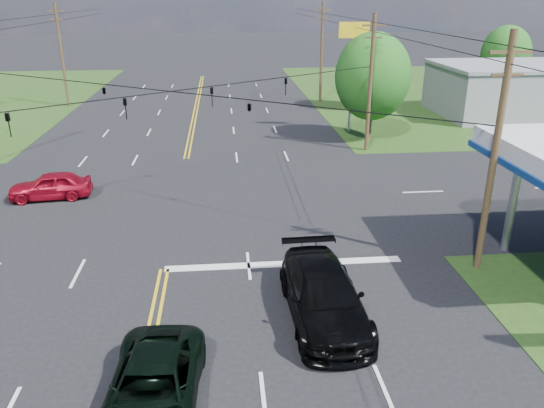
{
  "coord_description": "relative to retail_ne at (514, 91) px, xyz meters",
  "views": [
    {
      "loc": [
        2.63,
        -15.75,
        10.61
      ],
      "look_at": [
        4.67,
        6.0,
        1.97
      ],
      "focal_mm": 35.0,
      "sensor_mm": 36.0,
      "label": 1
    }
  ],
  "objects": [
    {
      "name": "ground",
      "position": [
        -30.0,
        -20.0,
        -2.2
      ],
      "size": [
        280.0,
        280.0,
        0.0
      ],
      "primitive_type": "plane",
      "color": "black",
      "rests_on": "ground"
    },
    {
      "name": "retail_ne",
      "position": [
        0.0,
        0.0,
        0.0
      ],
      "size": [
        14.0,
        10.0,
        4.4
      ],
      "primitive_type": "cube",
      "color": "gray",
      "rests_on": "ground"
    },
    {
      "name": "pole_right_far",
      "position": [
        -17.0,
        8.0,
        2.97
      ],
      "size": [
        1.6,
        0.28,
        10.0
      ],
      "color": "#3E2C1A",
      "rests_on": "ground"
    },
    {
      "name": "tree_right_a",
      "position": [
        -16.0,
        -8.0,
        2.67
      ],
      "size": [
        5.7,
        5.7,
        8.18
      ],
      "color": "#3E2C1A",
      "rests_on": "ground"
    },
    {
      "name": "power_lines",
      "position": [
        -30.0,
        -22.0,
        6.4
      ],
      "size": [
        26.04,
        100.0,
        0.64
      ],
      "color": "black",
      "rests_on": "ground"
    },
    {
      "name": "tree_far_r",
      "position": [
        4.0,
        10.0,
        2.34
      ],
      "size": [
        5.32,
        5.32,
        7.63
      ],
      "color": "#3E2C1A",
      "rests_on": "ground"
    },
    {
      "name": "grass_ne",
      "position": [
        5.0,
        12.0,
        -2.2
      ],
      "size": [
        46.0,
        48.0,
        0.03
      ],
      "primitive_type": "cube",
      "color": "#253A12",
      "rests_on": "ground"
    },
    {
      "name": "suv_black",
      "position": [
        -24.09,
        -32.05,
        -1.3
      ],
      "size": [
        2.7,
        6.25,
        1.79
      ],
      "primitive_type": "imported",
      "rotation": [
        0.0,
        0.0,
        0.03
      ],
      "color": "black",
      "rests_on": "ground"
    },
    {
      "name": "tree_right_b",
      "position": [
        -13.5,
        4.0,
        2.02
      ],
      "size": [
        4.94,
        4.94,
        7.09
      ],
      "color": "#3E2C1A",
      "rests_on": "ground"
    },
    {
      "name": "stop_bar",
      "position": [
        -25.0,
        -28.0,
        -2.2
      ],
      "size": [
        10.0,
        0.5,
        0.02
      ],
      "primitive_type": "cube",
      "color": "silver",
      "rests_on": "ground"
    },
    {
      "name": "pole_left_far",
      "position": [
        -43.0,
        8.0,
        2.97
      ],
      "size": [
        1.6,
        0.28,
        10.0
      ],
      "color": "#3E2C1A",
      "rests_on": "ground"
    },
    {
      "name": "span_wire_signals",
      "position": [
        -30.0,
        -20.0,
        3.8
      ],
      "size": [
        26.0,
        18.0,
        1.13
      ],
      "color": "black",
      "rests_on": "ground"
    },
    {
      "name": "sedan_red",
      "position": [
        -37.04,
        -19.0,
        -1.45
      ],
      "size": [
        4.56,
        2.24,
        1.5
      ],
      "primitive_type": "imported",
      "rotation": [
        0.0,
        0.0,
        -1.46
      ],
      "color": "maroon",
      "rests_on": "ground"
    },
    {
      "name": "pole_se",
      "position": [
        -17.0,
        -29.0,
        2.72
      ],
      "size": [
        1.6,
        0.28,
        9.5
      ],
      "color": "#3E2C1A",
      "rests_on": "ground"
    },
    {
      "name": "pole_ne",
      "position": [
        -17.0,
        -11.0,
        2.72
      ],
      "size": [
        1.6,
        0.28,
        9.5
      ],
      "color": "#3E2C1A",
      "rests_on": "ground"
    },
    {
      "name": "pickup_dkgreen",
      "position": [
        -29.5,
        -36.12,
        -1.46
      ],
      "size": [
        2.77,
        5.49,
        1.49
      ],
      "primitive_type": "imported",
      "rotation": [
        0.0,
        0.0,
        -0.06
      ],
      "color": "black",
      "rests_on": "ground"
    },
    {
      "name": "polesign_ne",
      "position": [
        -17.0,
        -5.47,
        4.65
      ],
      "size": [
        2.4,
        0.39,
        8.68
      ],
      "color": "#A5A5AA",
      "rests_on": "ground"
    }
  ]
}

